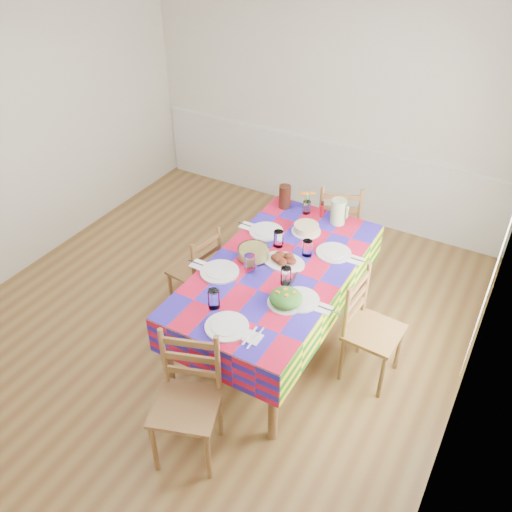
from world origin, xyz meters
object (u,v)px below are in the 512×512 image
Objects in this scene: dining_table at (278,275)px; green_pitcher at (338,212)px; tea_pitcher at (285,197)px; chair_near at (187,401)px; chair_left at (198,271)px; meat_platter at (284,260)px; chair_far at (338,225)px; chair_right at (369,330)px.

green_pitcher reaches higher than dining_table.
chair_near is at bearing -80.21° from tea_pitcher.
chair_left reaches higher than dining_table.
chair_far is at bearing 89.74° from meat_platter.
green_pitcher is at bearing 41.10° from chair_right.
chair_near reaches higher than chair_right.
chair_right is at bearing 0.19° from dining_table.
chair_far is at bearing 35.30° from chair_right.
meat_platter is (0.01, 0.07, 0.12)m from dining_table.
chair_near is at bearing -94.63° from green_pitcher.
chair_far is (-0.15, 0.45, -0.44)m from green_pitcher.
chair_near reaches higher than meat_platter.
green_pitcher reaches higher than chair_near.
tea_pitcher is 0.23× the size of chair_far.
chair_far is (0.01, 1.26, -0.35)m from meat_platter.
dining_table is at bearing -98.95° from meat_platter.
green_pitcher is 0.26× the size of chair_left.
tea_pitcher is at bearing 57.85° from chair_right.
chair_near is (-0.02, -1.33, -0.22)m from dining_table.
dining_table is at bearing 67.59° from chair_far.
green_pitcher is at bearing 79.52° from dining_table.
tea_pitcher is 1.60m from chair_right.
meat_platter is at bearing -100.62° from green_pitcher.
dining_table is 9.08× the size of tea_pitcher.
meat_platter is at bearing 68.07° from chair_far.
chair_near is at bearing -90.67° from dining_table.
tea_pitcher is (-0.41, 0.82, 0.09)m from meat_platter.
meat_platter is 0.95m from chair_left.
tea_pitcher is 0.25× the size of chair_left.
meat_platter is 0.37× the size of chair_far.
green_pitcher is (0.15, 0.81, 0.09)m from meat_platter.
green_pitcher reaches higher than tea_pitcher.
green_pitcher reaches higher than chair_right.
green_pitcher is at bearing -0.90° from tea_pitcher.
dining_table is 2.29× the size of chair_left.
tea_pitcher is 0.23× the size of chair_right.
tea_pitcher is (-0.40, 0.89, 0.21)m from dining_table.
chair_right is (1.25, -0.89, -0.45)m from tea_pitcher.
dining_table is 1.35m from chair_near.
chair_far is at bearing 155.14° from chair_left.
dining_table is 2.05× the size of chair_near.
tea_pitcher is (-0.56, 0.01, -0.01)m from green_pitcher.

